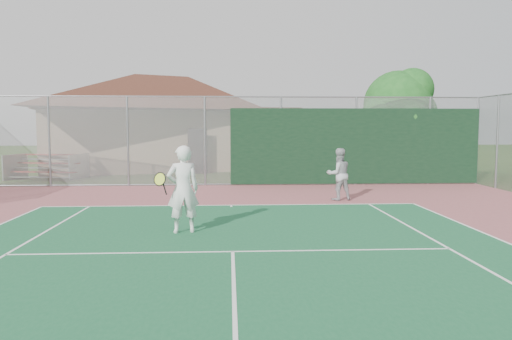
{
  "coord_description": "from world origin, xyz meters",
  "views": [
    {
      "loc": [
        -0.06,
        -2.69,
        2.34
      ],
      "look_at": [
        0.61,
        9.7,
        1.25
      ],
      "focal_mm": 35.0,
      "sensor_mm": 36.0,
      "label": 1
    }
  ],
  "objects_px": {
    "bleachers": "(47,166)",
    "player_grey_back": "(339,175)",
    "tree": "(400,107)",
    "player_white_front": "(183,190)",
    "clubhouse": "(165,114)"
  },
  "relations": [
    {
      "from": "bleachers",
      "to": "player_grey_back",
      "type": "xyz_separation_m",
      "value": [
        11.58,
        -7.21,
        0.23
      ]
    },
    {
      "from": "tree",
      "to": "player_grey_back",
      "type": "distance_m",
      "value": 7.36
    },
    {
      "from": "bleachers",
      "to": "player_white_front",
      "type": "xyz_separation_m",
      "value": [
        7.11,
        -11.83,
        0.38
      ]
    },
    {
      "from": "clubhouse",
      "to": "tree",
      "type": "height_order",
      "value": "clubhouse"
    },
    {
      "from": "tree",
      "to": "bleachers",
      "type": "bearing_deg",
      "value": 174.74
    },
    {
      "from": "tree",
      "to": "player_grey_back",
      "type": "bearing_deg",
      "value": -123.99
    },
    {
      "from": "player_white_front",
      "to": "player_grey_back",
      "type": "relative_size",
      "value": 1.17
    },
    {
      "from": "clubhouse",
      "to": "player_grey_back",
      "type": "bearing_deg",
      "value": -76.76
    },
    {
      "from": "bleachers",
      "to": "player_white_front",
      "type": "relative_size",
      "value": 1.69
    },
    {
      "from": "clubhouse",
      "to": "player_grey_back",
      "type": "distance_m",
      "value": 15.51
    },
    {
      "from": "player_white_front",
      "to": "player_grey_back",
      "type": "height_order",
      "value": "player_white_front"
    },
    {
      "from": "tree",
      "to": "player_white_front",
      "type": "bearing_deg",
      "value": -128.81
    },
    {
      "from": "clubhouse",
      "to": "player_grey_back",
      "type": "relative_size",
      "value": 9.73
    },
    {
      "from": "bleachers",
      "to": "clubhouse",
      "type": "bearing_deg",
      "value": 66.61
    },
    {
      "from": "bleachers",
      "to": "tree",
      "type": "relative_size",
      "value": 0.67
    }
  ]
}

